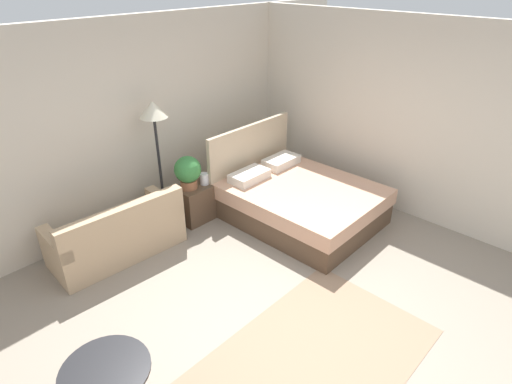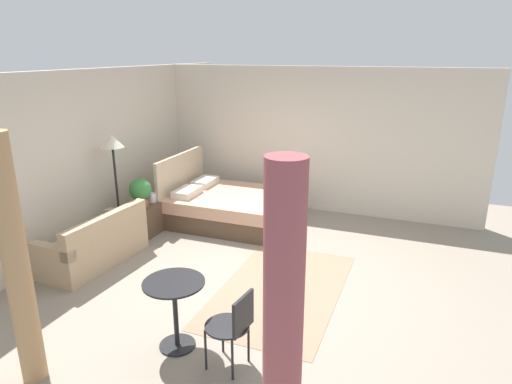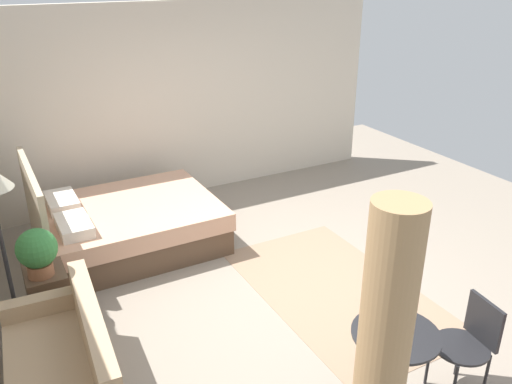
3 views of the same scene
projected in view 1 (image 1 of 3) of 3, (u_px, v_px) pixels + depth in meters
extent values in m
cube|color=gray|center=(293.00, 328.00, 4.21)|extent=(8.78, 8.94, 0.02)
cube|color=beige|center=(114.00, 129.00, 5.38)|extent=(8.78, 0.12, 2.65)
cube|color=beige|center=(440.00, 128.00, 5.43)|extent=(0.12, 5.94, 2.65)
cube|color=#93755B|center=(306.00, 365.00, 3.80)|extent=(2.49, 1.46, 0.01)
cube|color=brown|center=(302.00, 210.00, 5.90)|extent=(1.57, 1.93, 0.31)
cube|color=tan|center=(303.00, 194.00, 5.78)|extent=(1.61, 1.97, 0.21)
cube|color=tan|center=(250.00, 162.00, 6.30)|extent=(1.61, 0.07, 1.16)
cube|color=silver|center=(249.00, 176.00, 5.89)|extent=(0.56, 0.32, 0.12)
cube|color=silver|center=(281.00, 161.00, 6.33)|extent=(0.56, 0.32, 0.12)
cube|color=tan|center=(117.00, 239.00, 5.21)|extent=(1.58, 0.80, 0.39)
cube|color=tan|center=(124.00, 222.00, 4.84)|extent=(1.54, 0.23, 0.38)
cube|color=tan|center=(164.00, 201.00, 5.50)|extent=(0.18, 0.72, 0.15)
cube|color=tan|center=(54.00, 244.00, 4.65)|extent=(0.18, 0.72, 0.15)
cube|color=brown|center=(198.00, 202.00, 5.88)|extent=(0.54, 0.35, 0.51)
cylinder|color=#935B3D|center=(189.00, 184.00, 5.69)|extent=(0.23, 0.23, 0.12)
sphere|color=#387F3D|center=(188.00, 169.00, 5.59)|extent=(0.36, 0.36, 0.36)
cylinder|color=silver|center=(204.00, 179.00, 5.78)|extent=(0.12, 0.12, 0.16)
cylinder|color=black|center=(166.00, 220.00, 5.95)|extent=(0.30, 0.30, 0.02)
cylinder|color=black|center=(160.00, 171.00, 5.59)|extent=(0.04, 0.04, 1.48)
cone|color=beige|center=(153.00, 109.00, 5.20)|extent=(0.35, 0.35, 0.20)
cylinder|color=black|center=(105.00, 371.00, 2.89)|extent=(0.62, 0.62, 0.02)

